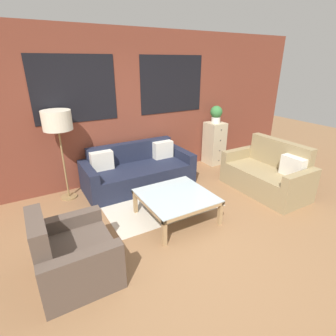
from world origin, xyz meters
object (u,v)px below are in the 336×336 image
potted_plant (216,114)px  drawer_cabinet (214,143)px  armchair_corner (73,256)px  couch_dark (138,172)px  coffee_table (176,198)px  floor_lamp (57,123)px  settee_vintage (267,175)px

potted_plant → drawer_cabinet: bearing=-90.0°
armchair_corner → drawer_cabinet: bearing=29.0°
couch_dark → coffee_table: 1.36m
armchair_corner → potted_plant: potted_plant is taller
couch_dark → floor_lamp: floor_lamp is taller
floor_lamp → potted_plant: bearing=0.8°
couch_dark → armchair_corner: bearing=-131.5°
settee_vintage → drawer_cabinet: 1.62m
armchair_corner → potted_plant: bearing=29.0°
armchair_corner → couch_dark: bearing=48.5°
settee_vintage → coffee_table: settee_vintage is taller
couch_dark → floor_lamp: 1.66m
couch_dark → coffee_table: bearing=-89.5°
settee_vintage → floor_lamp: floor_lamp is taller
couch_dark → coffee_table: (0.01, -1.36, 0.07)m
floor_lamp → potted_plant: 3.30m
potted_plant → armchair_corner: bearing=-151.0°
armchair_corner → coffee_table: (1.59, 0.42, 0.07)m
coffee_table → potted_plant: potted_plant is taller
settee_vintage → floor_lamp: bearing=154.1°
couch_dark → coffee_table: couch_dark is taller
armchair_corner → coffee_table: armchair_corner is taller
couch_dark → floor_lamp: bearing=172.9°
drawer_cabinet → armchair_corner: bearing=-151.0°
settee_vintage → potted_plant: potted_plant is taller
couch_dark → potted_plant: potted_plant is taller
floor_lamp → drawer_cabinet: bearing=0.8°
couch_dark → settee_vintage: settee_vintage is taller
drawer_cabinet → couch_dark: bearing=-174.1°
floor_lamp → settee_vintage: bearing=-25.9°
coffee_table → floor_lamp: 2.22m
settee_vintage → floor_lamp: 3.73m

